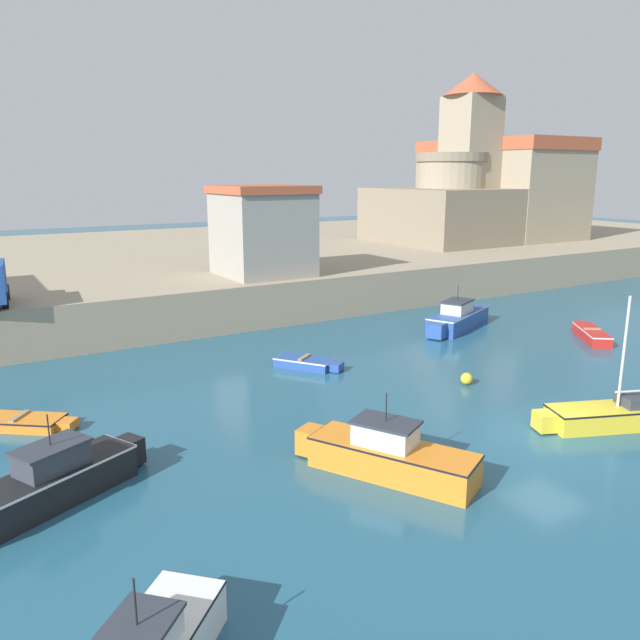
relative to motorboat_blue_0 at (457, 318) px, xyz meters
name	(u,v)px	position (x,y,z in m)	size (l,w,h in m)	color
ground_plane	(548,437)	(-8.21, -13.34, -0.65)	(200.00, 200.00, 0.00)	#235670
quay_seawall	(180,264)	(-8.21, 25.69, 0.69)	(120.00, 40.00, 2.67)	gray
motorboat_blue_0	(457,318)	(0.00, 0.00, 0.00)	(6.30, 3.85, 2.63)	#284C9E
sailboat_yellow_1	(625,413)	(-4.99, -14.10, -0.18)	(6.50, 3.55, 4.86)	yellow
motorboat_orange_2	(387,454)	(-14.76, -12.63, 0.00)	(3.86, 5.74, 2.62)	orange
motorboat_black_3	(51,481)	(-23.84, -9.14, 0.00)	(5.77, 3.63, 2.61)	black
dinghy_blue_4	(307,362)	(-11.48, -1.98, -0.40)	(2.66, 3.24, 0.53)	#284C9E
dinghy_orange_5	(23,422)	(-23.92, -2.91, -0.42)	(3.48, 2.98, 0.48)	orange
dinghy_red_7	(591,334)	(4.65, -5.72, -0.32)	(3.17, 3.84, 0.68)	red
mooring_buoy	(467,379)	(-6.69, -7.73, -0.39)	(0.52, 0.52, 0.52)	yellow
church	(495,183)	(22.64, 19.22, 7.42)	(14.04, 15.89, 15.18)	gray
fortress	(450,210)	(15.79, 18.16, 5.02)	(12.55, 12.55, 8.18)	gray
harbor_shed_near_wharf	(262,230)	(-8.21, 9.26, 4.86)	(5.42, 5.75, 5.62)	gray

